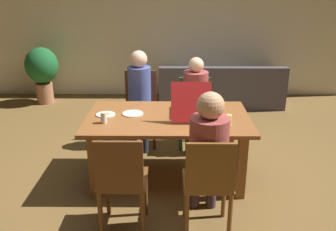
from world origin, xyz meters
TOP-DOWN VIEW (x-y plane):
  - ground_plane at (0.00, 0.00)m, footprint 20.00×20.00m
  - back_wall at (0.00, 3.24)m, footprint 7.36×0.12m
  - dining_table at (0.00, 0.00)m, footprint 1.72×1.03m
  - chair_0 at (0.34, -0.98)m, footprint 0.41×0.41m
  - person_0 at (0.34, -0.83)m, footprint 0.32×0.55m
  - chair_1 at (0.34, 0.93)m, footprint 0.43×0.40m
  - person_1 at (0.34, 0.80)m, footprint 0.32×0.48m
  - chair_2 at (-0.37, 1.01)m, footprint 0.44×0.43m
  - person_2 at (-0.37, 0.86)m, footprint 0.30×0.47m
  - chair_3 at (-0.37, -0.96)m, footprint 0.41×0.43m
  - pizza_box_0 at (0.23, 0.06)m, footprint 0.40×0.54m
  - plate_0 at (-0.66, 0.04)m, footprint 0.20×0.20m
  - plate_1 at (-0.38, 0.07)m, footprint 0.22×0.22m
  - drinking_glass_0 at (-0.64, -0.19)m, footprint 0.06×0.06m
  - drinking_glass_1 at (0.60, -0.23)m, footprint 0.07×0.07m
  - couch at (0.90, 2.59)m, footprint 2.13×0.81m
  - potted_plant at (-2.23, 2.66)m, footprint 0.57×0.57m

SIDE VIEW (x-z plane):
  - ground_plane at x=0.00m, z-range 0.00..0.00m
  - couch at x=0.90m, z-range -0.10..0.63m
  - chair_1 at x=0.34m, z-range 0.05..0.93m
  - chair_3 at x=-0.37m, z-range 0.05..0.97m
  - chair_0 at x=0.34m, z-range 0.06..0.97m
  - chair_2 at x=-0.37m, z-range 0.06..1.02m
  - potted_plant at x=-2.23m, z-range 0.12..1.11m
  - dining_table at x=0.00m, z-range 0.25..0.98m
  - person_1 at x=0.34m, z-range 0.11..1.29m
  - plate_1 at x=-0.38m, z-range 0.73..0.74m
  - plate_0 at x=-0.66m, z-range 0.72..0.75m
  - person_2 at x=-0.37m, z-range 0.11..1.37m
  - person_0 at x=0.34m, z-range 0.11..1.38m
  - drinking_glass_1 at x=0.60m, z-range 0.73..0.83m
  - pizza_box_0 at x=0.23m, z-range 0.58..0.98m
  - drinking_glass_0 at x=-0.64m, z-range 0.73..0.84m
  - back_wall at x=0.00m, z-range 0.00..2.93m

